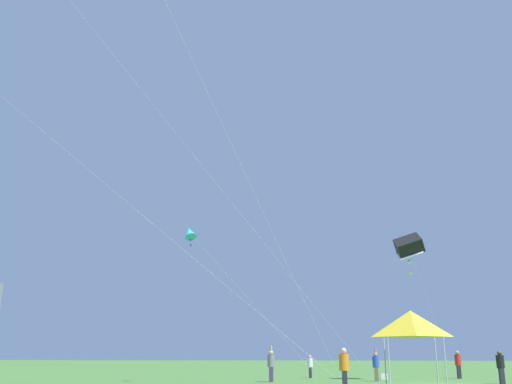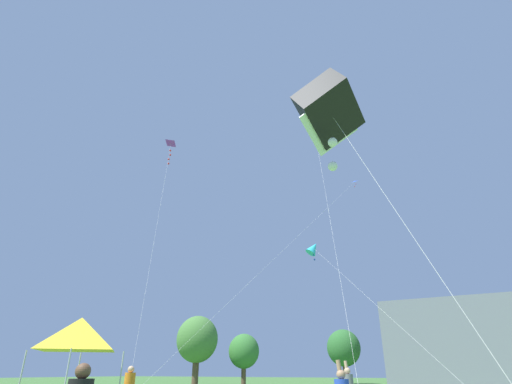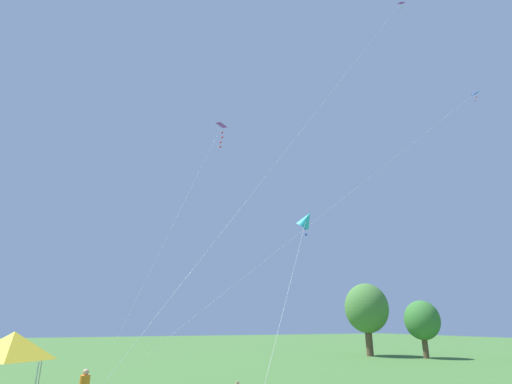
{
  "view_description": "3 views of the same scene",
  "coord_description": "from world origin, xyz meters",
  "px_view_note": "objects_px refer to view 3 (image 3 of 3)",
  "views": [
    {
      "loc": [
        -32.69,
        5.31,
        1.57
      ],
      "look_at": [
        -2.19,
        9.68,
        10.32
      ],
      "focal_mm": 40.0,
      "sensor_mm": 36.0,
      "label": 1
    },
    {
      "loc": [
        6.78,
        -8.25,
        1.61
      ],
      "look_at": [
        -2.78,
        9.49,
        10.68
      ],
      "focal_mm": 28.0,
      "sensor_mm": 36.0,
      "label": 2
    },
    {
      "loc": [
        14.37,
        4.27,
        3.77
      ],
      "look_at": [
        -4.06,
        12.44,
        10.38
      ],
      "focal_mm": 28.0,
      "sensor_mm": 36.0,
      "label": 3
    }
  ],
  "objects_px": {
    "festival_tent": "(12,346)",
    "kite_purple_delta_0": "(222,127)",
    "kite_blue_delta_3": "(462,104)",
    "kite_purple_delta_2": "(395,12)",
    "kite_cyan_diamond_1": "(306,220)"
  },
  "relations": [
    {
      "from": "festival_tent",
      "to": "kite_purple_delta_0",
      "type": "distance_m",
      "value": 20.39
    },
    {
      "from": "festival_tent",
      "to": "kite_purple_delta_0",
      "type": "xyz_separation_m",
      "value": [
        -6.66,
        11.14,
        15.73
      ]
    },
    {
      "from": "festival_tent",
      "to": "kite_blue_delta_3",
      "type": "relative_size",
      "value": 0.15
    },
    {
      "from": "kite_purple_delta_2",
      "to": "kite_blue_delta_3",
      "type": "distance_m",
      "value": 9.8
    },
    {
      "from": "festival_tent",
      "to": "kite_cyan_diamond_1",
      "type": "bearing_deg",
      "value": 66.71
    },
    {
      "from": "kite_cyan_diamond_1",
      "to": "kite_blue_delta_3",
      "type": "xyz_separation_m",
      "value": [
        -0.63,
        13.1,
        9.64
      ]
    },
    {
      "from": "kite_purple_delta_2",
      "to": "kite_blue_delta_3",
      "type": "bearing_deg",
      "value": 39.71
    },
    {
      "from": "kite_purple_delta_0",
      "to": "kite_cyan_diamond_1",
      "type": "relative_size",
      "value": 2.15
    },
    {
      "from": "kite_purple_delta_0",
      "to": "kite_blue_delta_3",
      "type": "xyz_separation_m",
      "value": [
        10.99,
        13.48,
        -0.62
      ]
    },
    {
      "from": "kite_cyan_diamond_1",
      "to": "kite_blue_delta_3",
      "type": "distance_m",
      "value": 16.27
    },
    {
      "from": "festival_tent",
      "to": "kite_cyan_diamond_1",
      "type": "height_order",
      "value": "kite_cyan_diamond_1"
    },
    {
      "from": "kite_purple_delta_0",
      "to": "kite_purple_delta_2",
      "type": "xyz_separation_m",
      "value": [
        8.32,
        11.27,
        8.54
      ]
    },
    {
      "from": "kite_purple_delta_0",
      "to": "kite_blue_delta_3",
      "type": "bearing_deg",
      "value": 50.82
    },
    {
      "from": "kite_purple_delta_0",
      "to": "festival_tent",
      "type": "bearing_deg",
      "value": -59.12
    },
    {
      "from": "kite_purple_delta_2",
      "to": "kite_purple_delta_0",
      "type": "bearing_deg",
      "value": -126.44
    }
  ]
}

